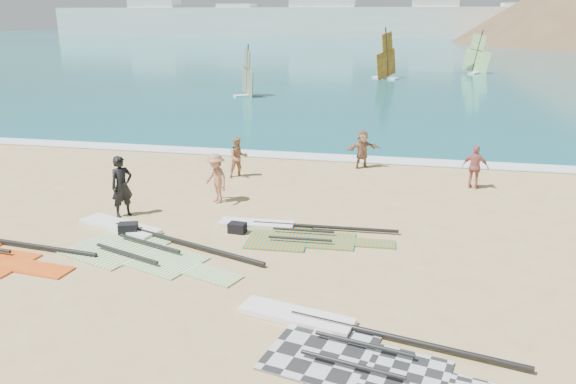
% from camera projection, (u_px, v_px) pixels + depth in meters
% --- Properties ---
extents(ground, '(300.00, 300.00, 0.00)m').
position_uv_depth(ground, '(209.00, 278.00, 13.47)').
color(ground, tan).
rests_on(ground, ground).
extents(sea, '(300.00, 240.00, 0.06)m').
position_uv_depth(sea, '(393.00, 41.00, 136.57)').
color(sea, '#0E4D62').
rests_on(sea, ground).
extents(surf_line, '(300.00, 1.20, 0.04)m').
position_uv_depth(surf_line, '(303.00, 157.00, 24.94)').
color(surf_line, white).
rests_on(surf_line, ground).
extents(far_town, '(160.00, 8.00, 12.00)m').
position_uv_depth(far_town, '(338.00, 21.00, 155.12)').
color(far_town, white).
rests_on(far_town, ground).
extents(rig_grey, '(5.72, 2.86, 0.20)m').
position_uv_depth(rig_grey, '(341.00, 341.00, 10.77)').
color(rig_grey, '#262629').
rests_on(rig_grey, ground).
extents(rig_green, '(6.30, 3.83, 0.21)m').
position_uv_depth(rig_green, '(139.00, 242.00, 15.47)').
color(rig_green, '#64B02A').
rests_on(rig_green, ground).
extents(rig_orange, '(5.30, 2.10, 0.20)m').
position_uv_depth(rig_orange, '(289.00, 232.00, 16.18)').
color(rig_orange, orange).
rests_on(rig_orange, ground).
extents(gear_bag_near, '(0.62, 0.53, 0.34)m').
position_uv_depth(gear_bag_near, '(128.00, 229.00, 16.09)').
color(gear_bag_near, black).
rests_on(gear_bag_near, ground).
extents(gear_bag_far, '(0.52, 0.39, 0.29)m').
position_uv_depth(gear_bag_far, '(237.00, 228.00, 16.23)').
color(gear_bag_far, black).
rests_on(gear_bag_far, ground).
extents(person_wetsuit, '(0.79, 0.84, 1.92)m').
position_uv_depth(person_wetsuit, '(122.00, 186.00, 17.35)').
color(person_wetsuit, black).
rests_on(person_wetsuit, ground).
extents(beachgoer_left, '(0.96, 0.91, 1.57)m').
position_uv_depth(beachgoer_left, '(238.00, 157.00, 21.62)').
color(beachgoer_left, '#AE7850').
rests_on(beachgoer_left, ground).
extents(beachgoer_mid, '(1.23, 1.17, 1.68)m').
position_uv_depth(beachgoer_mid, '(216.00, 178.00, 18.66)').
color(beachgoer_mid, '#AA7255').
rests_on(beachgoer_mid, ground).
extents(beachgoer_back, '(1.01, 0.64, 1.59)m').
position_uv_depth(beachgoer_back, '(475.00, 167.00, 20.19)').
color(beachgoer_back, '#B36356').
rests_on(beachgoer_back, ground).
extents(beachgoer_right, '(1.50, 1.08, 1.56)m').
position_uv_depth(beachgoer_right, '(362.00, 149.00, 22.94)').
color(beachgoer_right, '#9B6D4A').
rests_on(beachgoer_right, ground).
extents(windsurfer_left, '(2.15, 2.23, 3.98)m').
position_uv_depth(windsurfer_left, '(248.00, 81.00, 42.97)').
color(windsurfer_left, white).
rests_on(windsurfer_left, ground).
extents(windsurfer_centre, '(2.72, 2.84, 4.98)m').
position_uv_depth(windsurfer_centre, '(386.00, 64.00, 54.82)').
color(windsurfer_centre, white).
rests_on(windsurfer_centre, ground).
extents(windsurfer_right, '(2.79, 2.58, 4.59)m').
position_uv_depth(windsurfer_right, '(477.00, 61.00, 59.84)').
color(windsurfer_right, white).
rests_on(windsurfer_right, ground).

